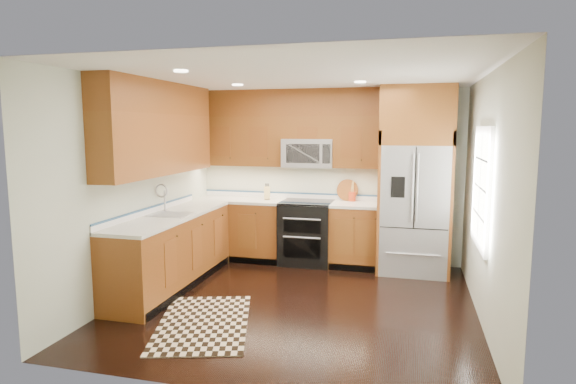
% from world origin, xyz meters
% --- Properties ---
extents(ground, '(4.00, 4.00, 0.00)m').
position_xyz_m(ground, '(0.00, 0.00, 0.00)').
color(ground, black).
rests_on(ground, ground).
extents(wall_back, '(4.00, 0.02, 2.60)m').
position_xyz_m(wall_back, '(0.00, 2.00, 1.30)').
color(wall_back, silver).
rests_on(wall_back, ground).
extents(wall_left, '(0.02, 4.00, 2.60)m').
position_xyz_m(wall_left, '(-2.00, 0.00, 1.30)').
color(wall_left, silver).
rests_on(wall_left, ground).
extents(wall_right, '(0.02, 4.00, 2.60)m').
position_xyz_m(wall_right, '(2.00, 0.00, 1.30)').
color(wall_right, silver).
rests_on(wall_right, ground).
extents(window, '(0.04, 1.10, 1.30)m').
position_xyz_m(window, '(1.98, 0.20, 1.40)').
color(window, white).
rests_on(window, ground).
extents(base_cabinets, '(2.85, 3.00, 0.90)m').
position_xyz_m(base_cabinets, '(-1.23, 0.90, 0.45)').
color(base_cabinets, brown).
rests_on(base_cabinets, ground).
extents(countertop, '(2.86, 3.01, 0.04)m').
position_xyz_m(countertop, '(-1.09, 1.01, 0.92)').
color(countertop, beige).
rests_on(countertop, base_cabinets).
extents(upper_cabinets, '(2.85, 3.00, 1.15)m').
position_xyz_m(upper_cabinets, '(-1.15, 1.09, 2.02)').
color(upper_cabinets, brown).
rests_on(upper_cabinets, ground).
extents(range, '(0.76, 0.67, 0.95)m').
position_xyz_m(range, '(-0.25, 1.67, 0.47)').
color(range, black).
rests_on(range, ground).
extents(microwave, '(0.76, 0.40, 0.42)m').
position_xyz_m(microwave, '(-0.25, 1.80, 1.66)').
color(microwave, '#B2B2B7').
rests_on(microwave, ground).
extents(refrigerator, '(0.98, 0.75, 2.60)m').
position_xyz_m(refrigerator, '(1.30, 1.63, 1.30)').
color(refrigerator, '#B2B2B7').
rests_on(refrigerator, ground).
extents(sink_faucet, '(0.54, 0.44, 0.37)m').
position_xyz_m(sink_faucet, '(-1.73, 0.23, 0.99)').
color(sink_faucet, '#B2B2B7').
rests_on(sink_faucet, countertop).
extents(rug, '(1.31, 1.72, 0.01)m').
position_xyz_m(rug, '(-0.82, -0.81, 0.01)').
color(rug, black).
rests_on(rug, ground).
extents(knife_block, '(0.12, 0.14, 0.25)m').
position_xyz_m(knife_block, '(-0.89, 1.76, 1.04)').
color(knife_block, tan).
rests_on(knife_block, countertop).
extents(utensil_crock, '(0.14, 0.14, 0.30)m').
position_xyz_m(utensil_crock, '(0.40, 1.90, 1.04)').
color(utensil_crock, '#B63616').
rests_on(utensil_crock, countertop).
extents(cutting_board, '(0.37, 0.37, 0.02)m').
position_xyz_m(cutting_board, '(0.32, 1.94, 0.95)').
color(cutting_board, brown).
rests_on(cutting_board, countertop).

